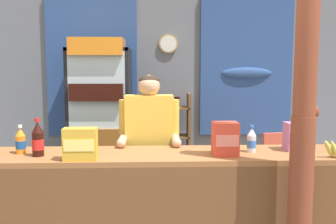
% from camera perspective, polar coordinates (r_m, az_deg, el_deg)
% --- Properties ---
extents(back_wall_curtained, '(4.79, 0.22, 2.55)m').
position_cam_1_polar(back_wall_curtained, '(5.09, 0.76, 3.66)').
color(back_wall_curtained, slate).
rests_on(back_wall_curtained, ground).
extents(stall_counter, '(3.36, 0.55, 0.93)m').
position_cam_1_polar(stall_counter, '(2.87, 0.81, -13.76)').
color(stall_counter, '#935B33').
rests_on(stall_counter, ground).
extents(timber_post, '(0.18, 0.16, 2.54)m').
position_cam_1_polar(timber_post, '(2.58, 20.12, -1.79)').
color(timber_post, brown).
rests_on(timber_post, ground).
extents(drink_fridge, '(0.74, 0.69, 1.94)m').
position_cam_1_polar(drink_fridge, '(4.66, -10.35, 0.20)').
color(drink_fridge, black).
rests_on(drink_fridge, ground).
extents(bottle_shelf_rack, '(0.48, 0.28, 1.26)m').
position_cam_1_polar(bottle_shelf_rack, '(4.90, 0.64, -4.22)').
color(bottle_shelf_rack, brown).
rests_on(bottle_shelf_rack, ground).
extents(plastic_lawn_chair, '(0.52, 0.52, 0.86)m').
position_cam_1_polar(plastic_lawn_chair, '(4.57, 15.94, -7.35)').
color(plastic_lawn_chair, '#E5563D').
rests_on(plastic_lawn_chair, ground).
extents(shopkeeper, '(0.54, 0.42, 1.53)m').
position_cam_1_polar(shopkeeper, '(3.32, -2.88, -3.97)').
color(shopkeeper, '#28282D').
rests_on(shopkeeper, ground).
extents(soda_bottle_cola, '(0.09, 0.09, 0.28)m').
position_cam_1_polar(soda_bottle_cola, '(2.91, -19.40, -4.10)').
color(soda_bottle_cola, black).
rests_on(soda_bottle_cola, stall_counter).
extents(soda_bottle_water, '(0.07, 0.07, 0.21)m').
position_cam_1_polar(soda_bottle_water, '(2.96, 12.72, -4.33)').
color(soda_bottle_water, silver).
rests_on(soda_bottle_water, stall_counter).
extents(soda_bottle_orange_soda, '(0.08, 0.08, 0.22)m').
position_cam_1_polar(soda_bottle_orange_soda, '(3.05, -21.74, -4.23)').
color(soda_bottle_orange_soda, orange).
rests_on(soda_bottle_orange_soda, stall_counter).
extents(snack_box_crackers, '(0.19, 0.16, 0.25)m').
position_cam_1_polar(snack_box_crackers, '(2.81, 8.80, -4.09)').
color(snack_box_crackers, '#E5422D').
rests_on(snack_box_crackers, stall_counter).
extents(snack_box_wafer, '(0.18, 0.15, 0.22)m').
position_cam_1_polar(snack_box_wafer, '(3.11, 19.17, -3.58)').
color(snack_box_wafer, '#B76699').
rests_on(snack_box_wafer, stall_counter).
extents(snack_box_choco_powder, '(0.23, 0.11, 0.23)m').
position_cam_1_polar(snack_box_choco_powder, '(2.70, -13.35, -4.83)').
color(snack_box_choco_powder, gold).
rests_on(snack_box_choco_powder, stall_counter).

